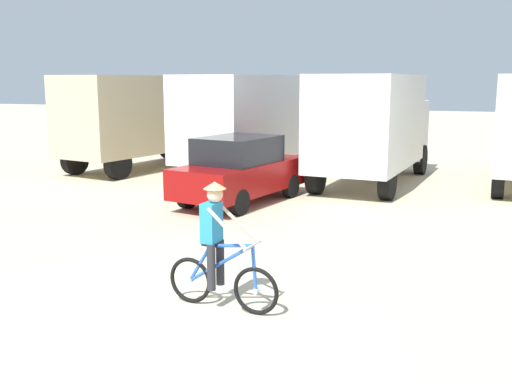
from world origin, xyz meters
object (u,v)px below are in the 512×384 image
at_px(sedan_parked, 240,170).
at_px(cyclist_orange_shirt, 218,250).
at_px(box_truck_white_box, 251,120).
at_px(box_truck_tan_camper, 141,117).
at_px(box_truck_avon_van, 373,124).

bearing_deg(sedan_parked, cyclist_orange_shirt, -71.41).
distance_m(box_truck_white_box, sedan_parked, 4.78).
xyz_separation_m(box_truck_tan_camper, box_truck_avon_van, (8.41, -0.56, 0.00)).
xyz_separation_m(box_truck_white_box, cyclist_orange_shirt, (3.69, -11.49, -1.03)).
relative_size(box_truck_white_box, sedan_parked, 1.57).
relative_size(box_truck_tan_camper, sedan_parked, 1.58).
distance_m(sedan_parked, cyclist_orange_shirt, 7.40).
xyz_separation_m(box_truck_white_box, box_truck_avon_van, (4.14, -0.41, 0.00)).
xyz_separation_m(sedan_parked, cyclist_orange_shirt, (2.36, -7.01, -0.04)).
height_order(box_truck_white_box, box_truck_avon_van, same).
bearing_deg(box_truck_avon_van, box_truck_tan_camper, 176.18).
bearing_deg(cyclist_orange_shirt, box_truck_white_box, 107.82).
height_order(box_truck_white_box, sedan_parked, box_truck_white_box).
relative_size(box_truck_avon_van, cyclist_orange_shirt, 3.81).
relative_size(sedan_parked, cyclist_orange_shirt, 2.46).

